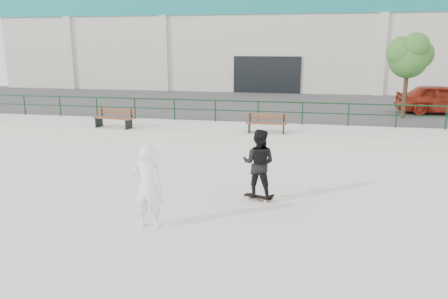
% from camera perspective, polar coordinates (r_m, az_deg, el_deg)
% --- Properties ---
extents(ground, '(120.00, 120.00, 0.00)m').
position_cam_1_polar(ground, '(10.36, -8.84, -9.40)').
color(ground, silver).
rests_on(ground, ground).
extents(ledge, '(30.00, 3.00, 0.50)m').
position_cam_1_polar(ledge, '(19.11, 0.96, 2.16)').
color(ledge, beige).
rests_on(ledge, ground).
extents(parking_strip, '(60.00, 14.00, 0.50)m').
position_cam_1_polar(parking_strip, '(27.39, 4.23, 5.58)').
color(parking_strip, '#3D3D3D').
rests_on(parking_strip, ground).
extents(railing, '(28.00, 0.06, 1.03)m').
position_cam_1_polar(railing, '(20.20, 1.65, 5.64)').
color(railing, '#13351B').
rests_on(railing, ledge).
extents(commercial_building, '(44.20, 16.33, 8.00)m').
position_cam_1_polar(commercial_building, '(41.06, 6.92, 14.19)').
color(commercial_building, beige).
rests_on(commercial_building, ground).
extents(bench_left, '(1.86, 0.77, 0.83)m').
position_cam_1_polar(bench_left, '(19.55, -14.14, 3.99)').
color(bench_left, brown).
rests_on(bench_left, ledge).
extents(bench_right, '(1.69, 0.56, 0.77)m').
position_cam_1_polar(bench_right, '(17.95, 5.59, 3.42)').
color(bench_right, brown).
rests_on(bench_right, ledge).
extents(tree, '(2.30, 2.04, 4.08)m').
position_cam_1_polar(tree, '(23.06, 23.04, 11.34)').
color(tree, '#412B20').
rests_on(tree, parking_strip).
extents(red_car, '(4.55, 1.94, 1.53)m').
position_cam_1_polar(red_car, '(25.49, 26.56, 5.91)').
color(red_car, maroon).
rests_on(red_car, parking_strip).
extents(skateboard, '(0.80, 0.44, 0.09)m').
position_cam_1_polar(skateboard, '(11.68, 4.47, -6.20)').
color(skateboard, black).
rests_on(skateboard, ground).
extents(standing_skater, '(0.96, 0.80, 1.81)m').
position_cam_1_polar(standing_skater, '(11.40, 4.55, -1.81)').
color(standing_skater, black).
rests_on(standing_skater, skateboard).
extents(seated_skater, '(0.70, 0.47, 1.91)m').
position_cam_1_polar(seated_skater, '(9.81, -9.92, -4.81)').
color(seated_skater, white).
rests_on(seated_skater, ground).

